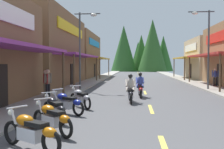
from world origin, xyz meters
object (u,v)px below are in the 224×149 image
motorcycle_parked_left_3 (66,103)px  rider_cruising_trailing (140,87)px  streetlamp_right (205,39)px  pedestrian_browsing (46,82)px  motorcycle_parked_left_1 (52,118)px  pedestrian_by_shop (48,82)px  motorcycle_parked_left_0 (31,131)px  streetlamp_left (84,40)px  pedestrian_waiting (215,76)px  rider_cruising_lead (130,91)px  motorcycle_parked_left_4 (80,98)px  motorcycle_parked_left_2 (54,108)px

motorcycle_parked_left_3 → rider_cruising_trailing: 6.67m
streetlamp_right → pedestrian_browsing: 12.72m
motorcycle_parked_left_1 → pedestrian_by_shop: (-2.73, 7.68, 0.55)m
streetlamp_right → motorcycle_parked_left_0: (-8.03, -15.07, -3.59)m
streetlamp_left → pedestrian_waiting: bearing=19.3°
streetlamp_left → rider_cruising_trailing: streetlamp_left is taller
streetlamp_left → pedestrian_waiting: (11.17, 3.92, -2.94)m
rider_cruising_lead → pedestrian_browsing: 5.29m
motorcycle_parked_left_4 → rider_cruising_trailing: (2.95, 4.22, 0.17)m
motorcycle_parked_left_3 → pedestrian_by_shop: size_ratio=1.04×
motorcycle_parked_left_1 → pedestrian_by_shop: size_ratio=0.96×
motorcycle_parked_left_3 → motorcycle_parked_left_4: 1.64m
motorcycle_parked_left_4 → motorcycle_parked_left_0: bearing=142.6°
streetlamp_right → motorcycle_parked_left_1: bearing=-120.5°
motorcycle_parked_left_2 → motorcycle_parked_left_4: same height
motorcycle_parked_left_1 → rider_cruising_trailing: size_ratio=0.79×
streetlamp_left → streetlamp_right: streetlamp_right is taller
motorcycle_parked_left_3 → motorcycle_parked_left_0: bearing=127.4°
motorcycle_parked_left_0 → motorcycle_parked_left_1: bearing=-61.4°
pedestrian_by_shop → pedestrian_waiting: bearing=63.3°
streetlamp_right → pedestrian_by_shop: size_ratio=3.55×
motorcycle_parked_left_0 → pedestrian_browsing: pedestrian_browsing is taller
motorcycle_parked_left_2 → rider_cruising_trailing: size_ratio=0.81×
motorcycle_parked_left_4 → pedestrian_by_shop: pedestrian_by_shop is taller
motorcycle_parked_left_4 → pedestrian_by_shop: 4.02m
streetlamp_left → rider_cruising_lead: (3.74, -5.95, -3.31)m
motorcycle_parked_left_0 → rider_cruising_trailing: (2.87, 10.42, 0.17)m
streetlamp_left → motorcycle_parked_left_0: 14.50m
rider_cruising_lead → pedestrian_waiting: bearing=-40.9°
streetlamp_left → rider_cruising_lead: size_ratio=2.84×
rider_cruising_trailing → rider_cruising_lead: bearing=163.8°
streetlamp_right → pedestrian_by_shop: (-10.72, -5.88, -3.04)m
motorcycle_parked_left_1 → motorcycle_parked_left_4: same height
streetlamp_left → motorcycle_parked_left_3: size_ratio=3.29×
motorcycle_parked_left_1 → pedestrian_waiting: size_ratio=0.97×
motorcycle_parked_left_3 → rider_cruising_trailing: bearing=-85.8°
motorcycle_parked_left_4 → streetlamp_right: bearing=-80.6°
rider_cruising_trailing → motorcycle_parked_left_4: bearing=142.6°
pedestrian_by_shop → motorcycle_parked_left_2: bearing=-41.1°
motorcycle_parked_left_1 → motorcycle_parked_left_4: size_ratio=0.97×
motorcycle_parked_left_1 → motorcycle_parked_left_2: size_ratio=0.98×
motorcycle_parked_left_1 → pedestrian_waiting: 19.06m
motorcycle_parked_left_1 → pedestrian_by_shop: bearing=-30.1°
pedestrian_by_shop → motorcycle_parked_left_3: bearing=-34.9°
motorcycle_parked_left_1 → motorcycle_parked_left_2: same height
motorcycle_parked_left_3 → pedestrian_by_shop: 5.21m
streetlamp_right → pedestrian_waiting: (1.69, 2.86, -3.06)m
motorcycle_parked_left_2 → rider_cruising_trailing: 7.93m
streetlamp_right → motorcycle_parked_left_1: 16.14m
pedestrian_browsing → rider_cruising_lead: bearing=121.6°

